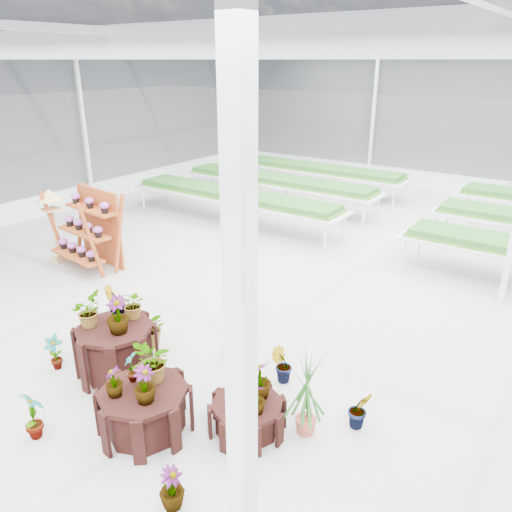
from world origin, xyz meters
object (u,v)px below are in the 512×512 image
Objects in this scene: plinth_tall at (117,350)px; plinth_mid at (145,410)px; plinth_low at (247,417)px; shelf_rack at (86,230)px; bird_table at (54,226)px.

plinth_tall is 1.34m from plinth_mid.
plinth_low is 6.27m from shelf_rack.
plinth_tall is 2.21m from plinth_low.
bird_table is at bearing -160.25° from shelf_rack.
bird_table reaches higher than plinth_mid.
shelf_rack reaches higher than bird_table.
plinth_tall is at bearing -177.40° from plinth_low.
plinth_tall is 1.00× the size of plinth_mid.
plinth_tall is 0.67× the size of shelf_rack.
plinth_tall is at bearing 153.43° from plinth_mid.
plinth_mid reaches higher than plinth_low.
plinth_tall is 0.67× the size of bird_table.
plinth_mid is 1.22× the size of plinth_low.
shelf_rack is at bearing 36.24° from bird_table.
bird_table reaches higher than plinth_low.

